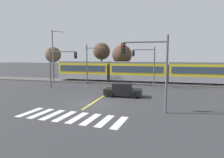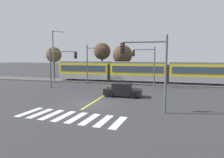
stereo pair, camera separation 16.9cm
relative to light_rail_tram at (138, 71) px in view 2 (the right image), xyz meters
The scene contains 23 objects.
ground_plane 15.68m from the light_rail_tram, 98.77° to the right, with size 200.00×200.00×0.00m, color #333335.
track_bed 3.07m from the light_rail_tram, behind, with size 120.00×4.00×0.18m, color #56514C.
rail_near 3.07m from the light_rail_tram, 163.23° to the right, with size 120.00×0.08×0.10m, color #939399.
rail_far 3.07m from the light_rail_tram, 162.96° to the left, with size 120.00×0.08×0.10m, color #939399.
light_rail_tram is the anchor object (origin of this frame).
crosswalk_stripe_0 20.70m from the light_rail_tram, 107.54° to the right, with size 0.56×2.80×0.01m, color silver.
crosswalk_stripe_1 20.48m from the light_rail_tram, 104.52° to the right, with size 0.56×2.80×0.01m, color silver.
crosswalk_stripe_2 20.32m from the light_rail_tram, 101.45° to the right, with size 0.56×2.80×0.01m, color silver.
crosswalk_stripe_3 20.22m from the light_rail_tram, 98.34° to the right, with size 0.56×2.80×0.01m, color silver.
crosswalk_stripe_4 20.18m from the light_rail_tram, 95.20° to the right, with size 0.56×2.80×0.01m, color silver.
crosswalk_stripe_5 20.20m from the light_rail_tram, 92.07° to the right, with size 0.56×2.80×0.01m, color silver.
crosswalk_stripe_6 20.28m from the light_rail_tram, 88.95° to the right, with size 0.56×2.80×0.01m, color silver.
crosswalk_stripe_7 20.42m from the light_rail_tram, 85.86° to the right, with size 0.56×2.80×0.01m, color silver.
lane_centre_line 10.45m from the light_rail_tram, 103.37° to the right, with size 0.20×15.96×0.01m, color gold.
sedan_crossing 11.49m from the light_rail_tram, 90.74° to the right, with size 4.23×1.97×1.52m.
traffic_light_far_left 7.81m from the light_rail_tram, 152.16° to the right, with size 3.25×0.38×6.38m.
traffic_light_near_right 17.47m from the light_rail_tram, 79.04° to the right, with size 3.75×0.38×6.23m.
traffic_light_far_right 5.06m from the light_rail_tram, 67.46° to the right, with size 3.25×0.38×5.82m.
traffic_light_mid_left 12.92m from the light_rail_tram, 141.97° to the right, with size 4.25×0.38×5.70m.
street_lamp_west 14.44m from the light_rail_tram, 167.05° to the right, with size 2.05×0.28×8.82m.
bare_tree_far_west 19.48m from the light_rail_tram, 165.84° to the left, with size 3.30×3.30×6.48m.
bare_tree_west 10.52m from the light_rail_tram, 145.32° to the left, with size 3.42×3.42×7.24m.
bare_tree_east 7.39m from the light_rail_tram, 124.65° to the left, with size 3.86×3.86×6.74m.
Camera 2 is at (6.92, -17.90, 4.59)m, focal length 32.00 mm.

